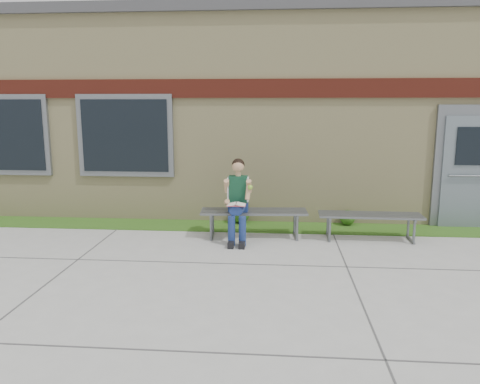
{
  "coord_description": "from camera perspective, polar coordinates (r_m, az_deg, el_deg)",
  "views": [
    {
      "loc": [
        -0.01,
        -6.02,
        2.31
      ],
      "look_at": [
        -0.64,
        1.7,
        0.85
      ],
      "focal_mm": 35.0,
      "sensor_mm": 36.0,
      "label": 1
    }
  ],
  "objects": [
    {
      "name": "ground",
      "position": [
        6.44,
        4.55,
        -10.37
      ],
      "size": [
        80.0,
        80.0,
        0.0
      ],
      "primitive_type": "plane",
      "color": "#9E9E99",
      "rests_on": "ground"
    },
    {
      "name": "shrub_east",
      "position": [
        9.22,
        12.96,
        -3.05
      ],
      "size": [
        0.29,
        0.29,
        0.29
      ],
      "primitive_type": "sphere",
      "color": "#205316",
      "rests_on": "grass_strip"
    },
    {
      "name": "school_building",
      "position": [
        12.0,
        4.81,
        9.65
      ],
      "size": [
        16.2,
        6.22,
        4.2
      ],
      "color": "beige",
      "rests_on": "ground"
    },
    {
      "name": "grass_strip",
      "position": [
        8.92,
        4.62,
        -4.31
      ],
      "size": [
        16.0,
        0.8,
        0.02
      ],
      "primitive_type": "cube",
      "color": "#205316",
      "rests_on": "ground"
    },
    {
      "name": "shrub_mid",
      "position": [
        9.14,
        0.03,
        -2.62
      ],
      "size": [
        0.38,
        0.38,
        0.38
      ],
      "primitive_type": "sphere",
      "color": "#205316",
      "rests_on": "grass_strip"
    },
    {
      "name": "bench_right",
      "position": [
        8.35,
        15.56,
        -3.3
      ],
      "size": [
        1.75,
        0.51,
        0.45
      ],
      "rotation": [
        0.0,
        0.0,
        -0.01
      ],
      "color": "slate",
      "rests_on": "ground"
    },
    {
      "name": "girl",
      "position": [
        7.94,
        -0.27,
        -0.79
      ],
      "size": [
        0.5,
        0.82,
        1.4
      ],
      "rotation": [
        0.0,
        0.0,
        0.0
      ],
      "color": "navy",
      "rests_on": "ground"
    },
    {
      "name": "bench_left",
      "position": [
        8.2,
        1.7,
        -3.01
      ],
      "size": [
        1.87,
        0.63,
        0.48
      ],
      "rotation": [
        0.0,
        0.0,
        0.06
      ],
      "color": "slate",
      "rests_on": "ground"
    }
  ]
}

